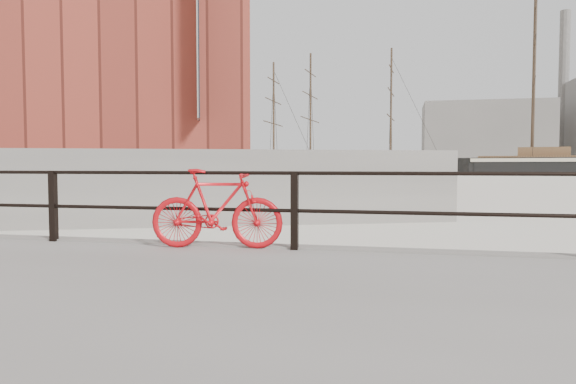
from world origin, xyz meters
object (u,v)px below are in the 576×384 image
at_px(bicycle, 217,209).
at_px(workboat_far, 121,179).
at_px(schooner_mid, 349,174).
at_px(schooner_left, 241,174).
at_px(workboat_near, 61,184).

distance_m(bicycle, workboat_far, 49.29).
relative_size(schooner_mid, schooner_left, 1.19).
bearing_deg(bicycle, schooner_left, 99.25).
height_order(bicycle, workboat_near, workboat_near).
bearing_deg(schooner_mid, bicycle, -81.55).
height_order(schooner_mid, schooner_left, schooner_mid).
relative_size(bicycle, schooner_left, 0.07).
distance_m(schooner_mid, schooner_left, 18.39).
relative_size(bicycle, workboat_far, 0.16).
distance_m(workboat_near, workboat_far, 14.33).
bearing_deg(schooner_left, bicycle, -71.06).
bearing_deg(schooner_left, schooner_mid, 16.61).
height_order(bicycle, schooner_mid, schooner_mid).
bearing_deg(workboat_near, schooner_left, 82.34).
bearing_deg(schooner_left, workboat_far, -91.91).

